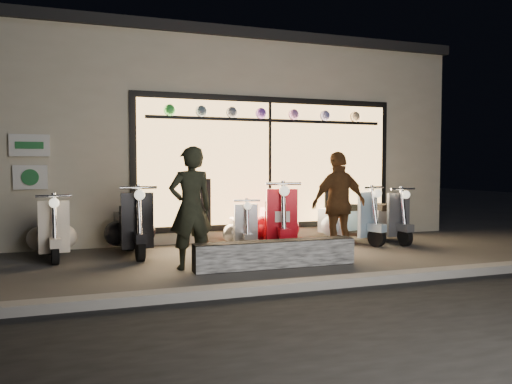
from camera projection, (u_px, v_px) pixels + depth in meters
ground at (265, 259)px, 7.98m from camera, size 40.00×40.00×0.00m
kerb at (321, 283)px, 6.09m from camera, size 40.00×0.25×0.12m
shop_building at (198, 142)px, 12.58m from camera, size 10.20×6.23×4.20m
graffiti_barrier at (276, 254)px, 7.34m from camera, size 2.45×0.28×0.40m
scooter_silver at (242, 229)px, 9.03m from camera, size 0.53×1.25×0.89m
scooter_red at (276, 222)px, 9.07m from camera, size 0.76×1.65×1.17m
scooter_black at (132, 227)px, 8.53m from camera, size 0.56×1.58×1.13m
scooter_cream at (52, 232)px, 8.18m from camera, size 0.54×1.42×1.01m
scooter_blue at (345, 220)px, 9.80m from camera, size 0.81×1.49×1.07m
scooter_grey at (381, 220)px, 9.99m from camera, size 0.47×1.45×1.04m
man at (191, 208)px, 7.21m from camera, size 0.69×0.49×1.78m
woman at (339, 204)px, 8.25m from camera, size 1.06×0.53×1.73m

